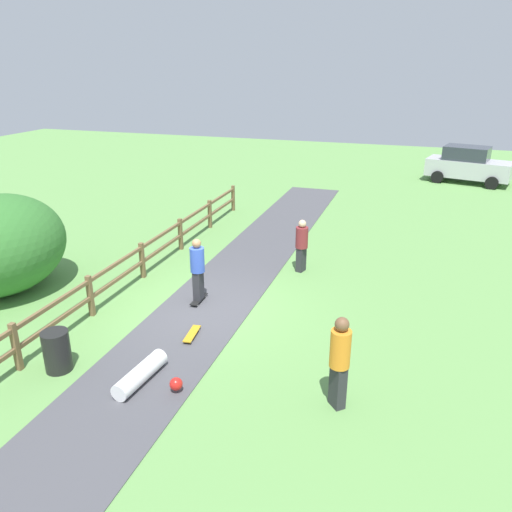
{
  "coord_description": "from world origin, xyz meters",
  "views": [
    {
      "loc": [
        5.0,
        -10.95,
        6.11
      ],
      "look_at": [
        0.88,
        1.59,
        1.0
      ],
      "focal_mm": 35.42,
      "sensor_mm": 36.0,
      "label": 1
    }
  ],
  "objects_px": {
    "skater_riding": "(198,267)",
    "bystander_maroon": "(302,243)",
    "skater_fallen": "(143,375)",
    "skateboard_loose": "(192,334)",
    "bystander_orange": "(340,358)",
    "trash_bin": "(57,351)",
    "parked_car_silver": "(468,165)"
  },
  "relations": [
    {
      "from": "trash_bin",
      "to": "bystander_orange",
      "type": "height_order",
      "value": "bystander_orange"
    },
    {
      "from": "trash_bin",
      "to": "bystander_maroon",
      "type": "height_order",
      "value": "bystander_maroon"
    },
    {
      "from": "trash_bin",
      "to": "skateboard_loose",
      "type": "distance_m",
      "value": 2.99
    },
    {
      "from": "skater_riding",
      "to": "skater_fallen",
      "type": "bearing_deg",
      "value": -82.9
    },
    {
      "from": "skater_riding",
      "to": "parked_car_silver",
      "type": "bearing_deg",
      "value": 66.53
    },
    {
      "from": "bystander_maroon",
      "to": "bystander_orange",
      "type": "relative_size",
      "value": 0.88
    },
    {
      "from": "skater_riding",
      "to": "skateboard_loose",
      "type": "height_order",
      "value": "skater_riding"
    },
    {
      "from": "bystander_orange",
      "to": "skater_riding",
      "type": "bearing_deg",
      "value": 143.1
    },
    {
      "from": "bystander_maroon",
      "to": "bystander_orange",
      "type": "distance_m",
      "value": 6.59
    },
    {
      "from": "parked_car_silver",
      "to": "trash_bin",
      "type": "bearing_deg",
      "value": -113.04
    },
    {
      "from": "bystander_maroon",
      "to": "skateboard_loose",
      "type": "bearing_deg",
      "value": -107.54
    },
    {
      "from": "bystander_maroon",
      "to": "parked_car_silver",
      "type": "relative_size",
      "value": 0.37
    },
    {
      "from": "skateboard_loose",
      "to": "bystander_orange",
      "type": "bearing_deg",
      "value": -21.69
    },
    {
      "from": "skateboard_loose",
      "to": "trash_bin",
      "type": "bearing_deg",
      "value": -134.94
    },
    {
      "from": "skater_fallen",
      "to": "bystander_maroon",
      "type": "distance_m",
      "value": 6.97
    },
    {
      "from": "parked_car_silver",
      "to": "skateboard_loose",
      "type": "bearing_deg",
      "value": -109.97
    },
    {
      "from": "parked_car_silver",
      "to": "skater_riding",
      "type": "bearing_deg",
      "value": -113.47
    },
    {
      "from": "skater_riding",
      "to": "trash_bin",
      "type": "bearing_deg",
      "value": -111.06
    },
    {
      "from": "trash_bin",
      "to": "parked_car_silver",
      "type": "bearing_deg",
      "value": 66.96
    },
    {
      "from": "skater_fallen",
      "to": "bystander_orange",
      "type": "height_order",
      "value": "bystander_orange"
    },
    {
      "from": "trash_bin",
      "to": "skater_riding",
      "type": "height_order",
      "value": "skater_riding"
    },
    {
      "from": "bystander_orange",
      "to": "bystander_maroon",
      "type": "bearing_deg",
      "value": 109.35
    },
    {
      "from": "skater_riding",
      "to": "bystander_maroon",
      "type": "bearing_deg",
      "value": 54.77
    },
    {
      "from": "skater_riding",
      "to": "skateboard_loose",
      "type": "xyz_separation_m",
      "value": [
        0.61,
        -1.76,
        -0.93
      ]
    },
    {
      "from": "skateboard_loose",
      "to": "bystander_maroon",
      "type": "bearing_deg",
      "value": 72.46
    },
    {
      "from": "trash_bin",
      "to": "skateboard_loose",
      "type": "xyz_separation_m",
      "value": [
        2.1,
        2.1,
        -0.36
      ]
    },
    {
      "from": "bystander_orange",
      "to": "parked_car_silver",
      "type": "height_order",
      "value": "parked_car_silver"
    },
    {
      "from": "skater_fallen",
      "to": "parked_car_silver",
      "type": "height_order",
      "value": "parked_car_silver"
    },
    {
      "from": "bystander_maroon",
      "to": "bystander_orange",
      "type": "xyz_separation_m",
      "value": [
        2.18,
        -6.22,
        0.14
      ]
    },
    {
      "from": "skateboard_loose",
      "to": "parked_car_silver",
      "type": "xyz_separation_m",
      "value": [
        7.07,
        19.46,
        0.87
      ]
    },
    {
      "from": "skateboard_loose",
      "to": "parked_car_silver",
      "type": "relative_size",
      "value": 0.18
    },
    {
      "from": "skater_fallen",
      "to": "skateboard_loose",
      "type": "xyz_separation_m",
      "value": [
        0.14,
        1.98,
        -0.11
      ]
    }
  ]
}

